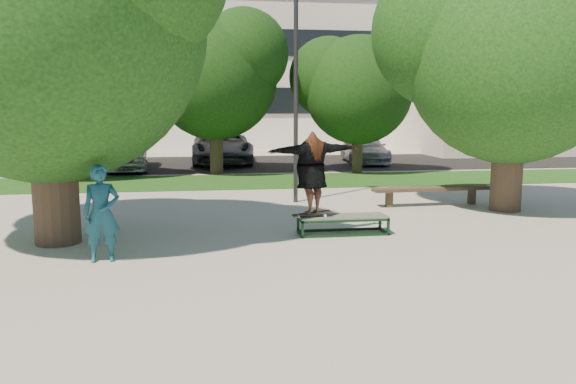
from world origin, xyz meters
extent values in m
plane|color=#9E9892|center=(0.00, 0.00, 0.00)|extent=(120.00, 120.00, 0.00)
cube|color=#194012|center=(1.00, 9.50, 0.01)|extent=(30.00, 4.00, 0.02)
cube|color=black|center=(0.00, 16.00, 0.01)|extent=(40.00, 8.00, 0.01)
cylinder|color=#38281E|center=(-4.20, 1.00, 1.60)|extent=(0.84, 0.84, 3.20)
sphere|color=#0E3410|center=(-4.20, 1.00, 4.07)|extent=(5.80, 5.80, 5.80)
cylinder|color=#38281E|center=(6.00, 3.00, 1.50)|extent=(0.76, 0.76, 3.00)
sphere|color=#0E3410|center=(6.00, 3.00, 3.78)|extent=(5.20, 5.20, 5.20)
sphere|color=#0E3410|center=(4.70, 3.78, 4.43)|extent=(3.90, 3.90, 3.90)
sphere|color=#0E3410|center=(7.17, 2.48, 4.69)|extent=(3.64, 3.64, 3.64)
cylinder|color=#38281E|center=(-6.50, 11.00, 1.40)|extent=(0.44, 0.44, 2.80)
sphere|color=black|center=(-6.50, 11.00, 3.46)|extent=(4.40, 4.40, 4.40)
sphere|color=black|center=(-7.60, 11.66, 4.01)|extent=(3.30, 3.30, 3.30)
sphere|color=black|center=(-5.51, 10.56, 4.23)|extent=(3.08, 3.08, 3.08)
cylinder|color=#38281E|center=(-1.00, 12.00, 1.50)|extent=(0.50, 0.50, 3.00)
sphere|color=black|center=(-1.00, 12.00, 3.72)|extent=(4.80, 4.80, 4.80)
sphere|color=black|center=(-2.20, 12.72, 4.32)|extent=(3.60, 3.60, 3.60)
sphere|color=black|center=(0.08, 11.52, 4.56)|extent=(3.36, 3.36, 3.36)
cylinder|color=#38281E|center=(4.50, 11.50, 1.30)|extent=(0.40, 0.40, 2.60)
sphere|color=black|center=(4.50, 11.50, 3.23)|extent=(4.20, 4.20, 4.20)
sphere|color=black|center=(3.45, 12.13, 3.75)|extent=(3.15, 3.15, 3.15)
sphere|color=black|center=(5.45, 11.08, 3.96)|extent=(2.94, 2.94, 2.94)
cylinder|color=#2D2D30|center=(1.00, 5.00, 3.00)|extent=(0.12, 0.12, 6.00)
cube|color=beige|center=(-2.00, 32.00, 8.00)|extent=(30.00, 14.00, 16.00)
cube|color=black|center=(-2.00, 24.94, 3.00)|extent=(27.60, 0.12, 1.60)
cube|color=black|center=(-2.00, 24.94, 6.50)|extent=(27.60, 0.12, 1.60)
cube|color=beige|center=(18.00, 22.00, 4.00)|extent=(15.00, 10.00, 8.00)
cube|color=#475147|center=(1.33, 0.99, 0.36)|extent=(1.80, 0.60, 0.03)
cylinder|color=white|center=(0.41, 0.91, 0.40)|extent=(0.06, 0.03, 0.06)
cylinder|color=white|center=(0.41, 1.07, 0.40)|extent=(0.06, 0.03, 0.06)
cylinder|color=white|center=(0.95, 0.91, 0.40)|extent=(0.06, 0.03, 0.06)
cylinder|color=white|center=(0.95, 1.07, 0.40)|extent=(0.06, 0.03, 0.06)
cube|color=black|center=(0.68, 0.99, 0.44)|extent=(0.78, 0.20, 0.10)
imported|color=brown|center=(0.68, 0.99, 1.27)|extent=(2.08, 1.17, 1.64)
imported|color=#174A59|center=(-3.13, -0.44, 0.82)|extent=(0.65, 0.48, 1.63)
cube|color=#433628|center=(3.27, 3.88, 0.21)|extent=(0.17, 0.17, 0.43)
cube|color=#433628|center=(5.61, 4.01, 0.21)|extent=(0.17, 0.17, 0.43)
cube|color=#433628|center=(4.44, 3.94, 0.45)|extent=(3.21, 0.61, 0.09)
imported|color=#A0A0A5|center=(-4.63, 13.53, 0.71)|extent=(2.16, 4.32, 1.41)
imported|color=black|center=(-5.00, 14.31, 0.79)|extent=(1.76, 4.85, 1.59)
imported|color=#5E5D62|center=(-0.67, 16.21, 0.79)|extent=(2.65, 5.71, 1.58)
imported|color=#A3A3A7|center=(5.90, 15.39, 0.64)|extent=(2.19, 4.57, 1.29)
camera|label=1|loc=(-1.39, -9.92, 2.54)|focal=35.00mm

